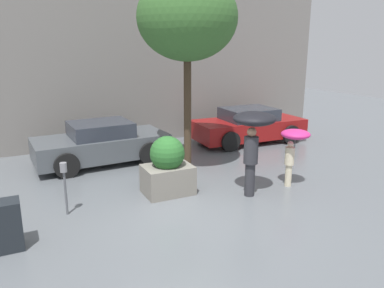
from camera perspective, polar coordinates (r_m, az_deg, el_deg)
ground_plane at (r=8.21m, az=-1.17°, el=-10.44°), size 40.00×40.00×0.00m
building_facade at (r=13.62m, az=-13.09°, el=12.27°), size 18.00×0.30×6.00m
planter_box at (r=9.03m, az=-3.75°, el=-3.63°), size 1.16×0.86×1.43m
person_adult at (r=8.83m, az=9.34°, el=2.07°), size 1.01×1.01×2.02m
person_child at (r=9.68m, az=15.26°, el=0.31°), size 0.72×0.72×1.48m
parked_car_near at (r=11.75m, az=-13.66°, el=0.08°), size 4.02×2.15×1.27m
parked_car_far at (r=14.12m, az=8.56°, el=2.75°), size 4.16×2.10×1.27m
street_tree at (r=10.28m, az=-0.73°, el=18.57°), size 2.64×2.64×5.33m
parking_meter at (r=8.26m, az=-18.89°, el=-4.83°), size 0.14×0.14×1.16m
newspaper_box at (r=7.43m, az=-26.40°, el=-11.07°), size 0.50×0.44×0.90m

